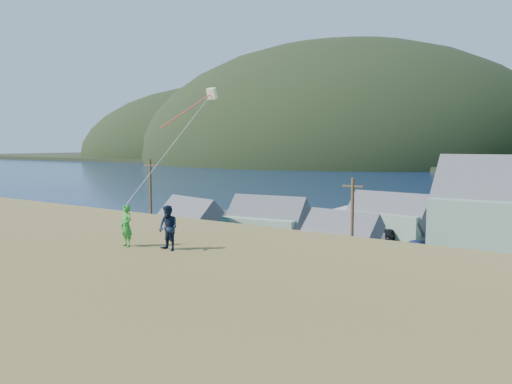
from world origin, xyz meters
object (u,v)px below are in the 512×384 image
shed_palegreen_far (388,216)px  shed_white (340,239)px  kite_flyer_navy (168,228)px  wharf (417,218)px  shed_palegreen_near (266,222)px  shed_teal (186,223)px  kite_flyer_green (126,226)px

shed_palegreen_far → shed_white: bearing=-81.6°
kite_flyer_navy → wharf: bearing=103.5°
shed_palegreen_far → shed_palegreen_near: bearing=-124.4°
shed_palegreen_near → kite_flyer_navy: bearing=-70.1°
shed_teal → shed_white: bearing=19.6°
wharf → kite_flyer_navy: kite_flyer_navy is taller
kite_flyer_green → kite_flyer_navy: bearing=23.3°
shed_white → kite_flyer_navy: kite_flyer_navy is taller
shed_teal → shed_palegreen_near: shed_palegreen_near is taller
shed_teal → shed_palegreen_far: (17.08, 16.85, 0.13)m
shed_palegreen_near → wharf: bearing=63.1°
shed_white → kite_flyer_green: bearing=-75.3°
wharf → shed_palegreen_near: shed_palegreen_near is taller
shed_palegreen_near → kite_flyer_green: 37.12m
kite_flyer_navy → shed_palegreen_far: bearing=105.1°
shed_palegreen_near → kite_flyer_navy: kite_flyer_navy is taller
shed_white → kite_flyer_green: (4.75, -29.97, 5.77)m
wharf → kite_flyer_green: 60.15m
kite_flyer_green → kite_flyer_navy: size_ratio=0.97×
shed_palegreen_near → shed_palegreen_far: (9.87, 11.63, 0.06)m
shed_white → shed_palegreen_far: size_ratio=0.76×
shed_teal → kite_flyer_green: kite_flyer_green is taller
shed_teal → kite_flyer_green: (22.46, -28.16, 5.65)m
shed_palegreen_near → shed_palegreen_far: size_ratio=0.93×
kite_flyer_green → kite_flyer_navy: (1.80, 0.40, 0.03)m
shed_white → kite_flyer_green: 30.89m
shed_palegreen_far → kite_flyer_green: size_ratio=6.27×
shed_palegreen_near → shed_white: bearing=-25.4°
shed_white → kite_flyer_navy: (6.55, -29.57, 5.80)m
shed_white → shed_palegreen_far: (-0.64, 15.04, 0.24)m
wharf → shed_white: 29.48m
shed_white → wharf: bearing=98.2°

